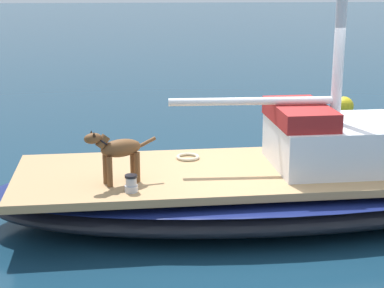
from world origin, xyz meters
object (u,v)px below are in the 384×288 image
(dog_brown, at_px, (117,150))
(coiled_rope, at_px, (188,157))
(deck_winch, at_px, (131,184))
(mooring_buoy, at_px, (344,106))
(sailboat_main, at_px, (266,191))

(dog_brown, relative_size, coiled_rope, 2.73)
(deck_winch, distance_m, coiled_rope, 1.53)
(coiled_rope, distance_m, mooring_buoy, 6.65)
(sailboat_main, distance_m, dog_brown, 2.14)
(dog_brown, height_order, deck_winch, dog_brown)
(dog_brown, height_order, coiled_rope, dog_brown)
(sailboat_main, xyz_separation_m, dog_brown, (0.49, -1.95, 0.75))
(sailboat_main, height_order, coiled_rope, coiled_rope)
(sailboat_main, bearing_deg, coiled_rope, -116.46)
(deck_winch, height_order, mooring_buoy, deck_winch)
(coiled_rope, bearing_deg, sailboat_main, 63.54)
(deck_winch, xyz_separation_m, coiled_rope, (-1.32, 0.76, -0.08))
(deck_winch, bearing_deg, sailboat_main, 114.61)
(coiled_rope, xyz_separation_m, mooring_buoy, (-5.35, 3.92, -0.46))
(dog_brown, relative_size, deck_winch, 4.21)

